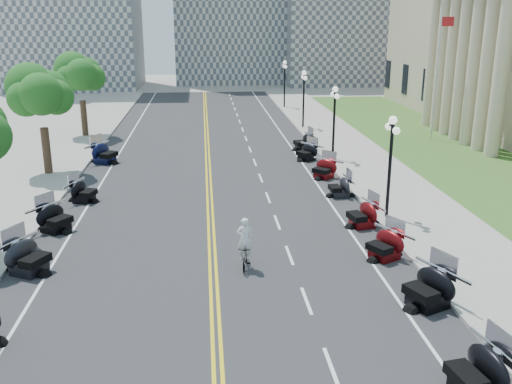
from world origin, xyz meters
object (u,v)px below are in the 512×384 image
object	(u,v)px
flagpole	(436,78)
bicycle	(245,256)
cyclist_rider	(245,224)
motorcycle_n_3	(478,370)

from	to	relation	value
flagpole	bicycle	size ratio (longest dim) A/B	6.12
flagpole	bicycle	xyz separation A→B (m)	(-16.74, -23.06, -4.51)
flagpole	cyclist_rider	xyz separation A→B (m)	(-16.74, -23.06, -3.14)
flagpole	cyclist_rider	distance (m)	28.67
bicycle	cyclist_rider	xyz separation A→B (m)	(0.00, 0.00, 1.37)
cyclist_rider	flagpole	bearing A→B (deg)	-125.97
flagpole	cyclist_rider	world-z (taller)	flagpole
bicycle	cyclist_rider	size ratio (longest dim) A/B	0.93
flagpole	motorcycle_n_3	bearing A→B (deg)	-109.73
motorcycle_n_3	bicycle	xyz separation A→B (m)	(-5.45, 8.42, -0.24)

